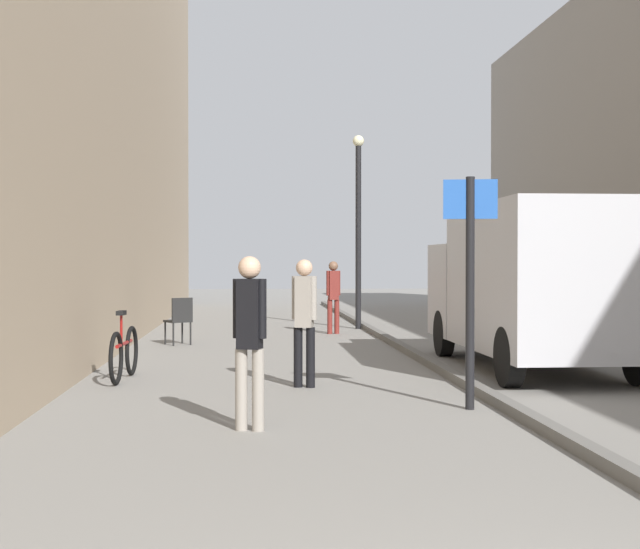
{
  "coord_description": "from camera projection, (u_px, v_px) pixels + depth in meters",
  "views": [
    {
      "loc": [
        -1.26,
        -2.71,
        1.65
      ],
      "look_at": [
        -0.01,
        13.22,
        1.42
      ],
      "focal_mm": 50.47,
      "sensor_mm": 36.0,
      "label": 1
    }
  ],
  "objects": [
    {
      "name": "delivery_van",
      "position": [
        530.0,
        282.0,
        13.79
      ],
      "size": [
        2.03,
        5.56,
        2.5
      ],
      "rotation": [
        0.0,
        0.0,
        0.0
      ],
      "color": "#B7B7BC",
      "rests_on": "ground_plane"
    },
    {
      "name": "pedestrian_main_foreground",
      "position": [
        333.0,
        292.0,
        20.56
      ],
      "size": [
        0.33,
        0.22,
        1.66
      ],
      "rotation": [
        0.0,
        0.0,
        0.18
      ],
      "color": "maroon",
      "rests_on": "ground_plane"
    },
    {
      "name": "kerb_strip",
      "position": [
        421.0,
        358.0,
        14.91
      ],
      "size": [
        0.16,
        40.0,
        0.12
      ],
      "primitive_type": "cube",
      "color": "#615F5B",
      "rests_on": "ground_plane"
    },
    {
      "name": "ground_plane",
      "position": [
        326.0,
        362.0,
        14.79
      ],
      "size": [
        80.0,
        80.0,
        0.0
      ],
      "primitive_type": "plane",
      "color": "gray"
    },
    {
      "name": "cafe_chair_near_window",
      "position": [
        180.0,
        318.0,
        17.8
      ],
      "size": [
        0.6,
        0.6,
        0.94
      ],
      "rotation": [
        0.0,
        0.0,
        0.53
      ],
      "color": "black",
      "rests_on": "ground_plane"
    },
    {
      "name": "bicycle_leaning",
      "position": [
        124.0,
        353.0,
        12.52
      ],
      "size": [
        0.18,
        1.77,
        0.98
      ],
      "rotation": [
        0.0,
        0.0,
        -0.07
      ],
      "color": "black",
      "rests_on": "ground_plane"
    },
    {
      "name": "street_sign_post",
      "position": [
        470.0,
        271.0,
        10.02
      ],
      "size": [
        0.6,
        0.14,
        2.6
      ],
      "rotation": [
        0.0,
        0.0,
        2.96
      ],
      "color": "black",
      "rests_on": "ground_plane"
    },
    {
      "name": "pedestrian_mid_block",
      "position": [
        304.0,
        314.0,
        11.79
      ],
      "size": [
        0.32,
        0.24,
        1.68
      ],
      "rotation": [
        0.0,
        0.0,
        -0.3
      ],
      "color": "black",
      "rests_on": "ground_plane"
    },
    {
      "name": "pedestrian_far_crossing",
      "position": [
        250.0,
        330.0,
        8.76
      ],
      "size": [
        0.33,
        0.24,
        1.71
      ],
      "rotation": [
        0.0,
        0.0,
        2.85
      ],
      "color": "gray",
      "rests_on": "ground_plane"
    },
    {
      "name": "lamp_post",
      "position": [
        358.0,
        218.0,
        22.08
      ],
      "size": [
        0.28,
        0.28,
        4.76
      ],
      "color": "black",
      "rests_on": "ground_plane"
    }
  ]
}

